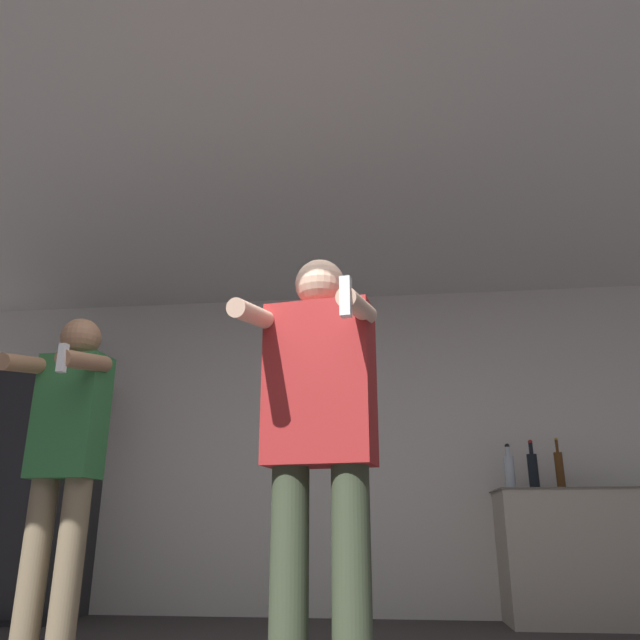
{
  "coord_description": "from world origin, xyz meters",
  "views": [
    {
      "loc": [
        0.44,
        -1.77,
        0.62
      ],
      "look_at": [
        0.17,
        0.61,
        1.43
      ],
      "focal_mm": 35.0,
      "sensor_mm": 36.0,
      "label": 1
    }
  ],
  "objects_px": {
    "refrigerator": "(42,491)",
    "bottle_clear_vodka": "(533,470)",
    "person_man_side": "(65,454)",
    "person_woman_foreground": "(319,436)",
    "bottle_green_wine": "(560,469)",
    "bottle_amber_bourbon": "(509,471)"
  },
  "relations": [
    {
      "from": "bottle_clear_vodka",
      "to": "bottle_amber_bourbon",
      "type": "bearing_deg",
      "value": 180.0
    },
    {
      "from": "refrigerator",
      "to": "bottle_clear_vodka",
      "type": "relative_size",
      "value": 5.12
    },
    {
      "from": "person_woman_foreground",
      "to": "refrigerator",
      "type": "bearing_deg",
      "value": 135.9
    },
    {
      "from": "refrigerator",
      "to": "person_woman_foreground",
      "type": "xyz_separation_m",
      "value": [
        2.44,
        -2.36,
        0.05
      ]
    },
    {
      "from": "bottle_amber_bourbon",
      "to": "person_man_side",
      "type": "bearing_deg",
      "value": -146.44
    },
    {
      "from": "bottle_clear_vodka",
      "to": "person_woman_foreground",
      "type": "height_order",
      "value": "person_woman_foreground"
    },
    {
      "from": "bottle_clear_vodka",
      "to": "person_man_side",
      "type": "xyz_separation_m",
      "value": [
        -2.71,
        -1.69,
        -0.05
      ]
    },
    {
      "from": "person_man_side",
      "to": "person_woman_foreground",
      "type": "bearing_deg",
      "value": -27.71
    },
    {
      "from": "bottle_green_wine",
      "to": "bottle_amber_bourbon",
      "type": "relative_size",
      "value": 1.12
    },
    {
      "from": "bottle_green_wine",
      "to": "bottle_amber_bourbon",
      "type": "distance_m",
      "value": 0.36
    },
    {
      "from": "refrigerator",
      "to": "bottle_green_wine",
      "type": "xyz_separation_m",
      "value": [
        3.92,
        0.07,
        0.13
      ]
    },
    {
      "from": "person_man_side",
      "to": "bottle_green_wine",
      "type": "bearing_deg",
      "value": 30.2
    },
    {
      "from": "bottle_amber_bourbon",
      "to": "bottle_green_wine",
      "type": "bearing_deg",
      "value": 0.0
    },
    {
      "from": "bottle_green_wine",
      "to": "bottle_amber_bourbon",
      "type": "xyz_separation_m",
      "value": [
        -0.36,
        0.0,
        -0.01
      ]
    },
    {
      "from": "bottle_green_wine",
      "to": "refrigerator",
      "type": "bearing_deg",
      "value": -179.04
    },
    {
      "from": "refrigerator",
      "to": "person_man_side",
      "type": "distance_m",
      "value": 1.92
    },
    {
      "from": "person_woman_foreground",
      "to": "person_man_side",
      "type": "relative_size",
      "value": 0.97
    },
    {
      "from": "refrigerator",
      "to": "bottle_clear_vodka",
      "type": "xyz_separation_m",
      "value": [
        3.73,
        0.07,
        0.13
      ]
    },
    {
      "from": "bottle_clear_vodka",
      "to": "bottle_green_wine",
      "type": "xyz_separation_m",
      "value": [
        0.19,
        0.0,
        0.0
      ]
    },
    {
      "from": "refrigerator",
      "to": "bottle_clear_vodka",
      "type": "height_order",
      "value": "refrigerator"
    },
    {
      "from": "bottle_green_wine",
      "to": "person_man_side",
      "type": "relative_size",
      "value": 0.21
    },
    {
      "from": "bottle_green_wine",
      "to": "bottle_clear_vodka",
      "type": "bearing_deg",
      "value": -180.0
    }
  ]
}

